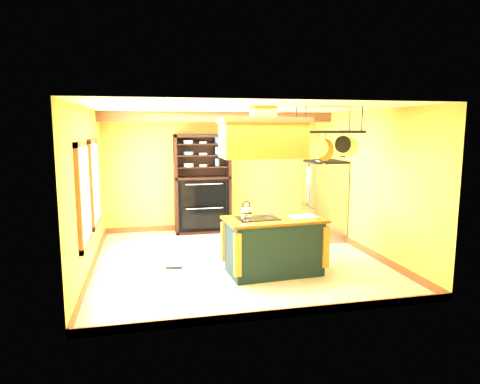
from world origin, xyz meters
name	(u,v)px	position (x,y,z in m)	size (l,w,h in m)	color
floor	(237,259)	(0.00, 0.00, 0.00)	(5.00, 5.00, 0.00)	beige
ceiling	(237,108)	(0.00, 0.00, 2.70)	(5.00, 5.00, 0.00)	white
wall_back	(214,172)	(0.00, 2.50, 1.35)	(5.00, 0.02, 2.70)	gold
wall_front	(280,213)	(0.00, -2.50, 1.35)	(5.00, 0.02, 2.70)	gold
wall_left	(88,190)	(-2.50, 0.00, 1.35)	(0.02, 5.00, 2.70)	gold
wall_right	(365,182)	(2.50, 0.00, 1.35)	(0.02, 5.00, 2.70)	gold
ceiling_beam	(220,117)	(0.00, 1.70, 2.59)	(5.00, 0.15, 0.20)	brown
window_near	(84,194)	(-2.47, -0.80, 1.40)	(0.06, 1.06, 1.56)	brown
window_far	(95,183)	(-2.47, 0.60, 1.40)	(0.06, 1.06, 1.56)	brown
kitchen_island	(273,245)	(0.44, -0.84, 0.47)	(1.64, 0.99, 1.11)	#13282D
range_hood	(263,136)	(0.24, -0.84, 2.24)	(1.37, 0.77, 0.80)	#C78031
pot_rack	(328,138)	(1.34, -0.83, 2.20)	(1.13, 0.52, 0.87)	black
refrigerator	(324,202)	(2.12, 1.04, 0.80)	(0.71, 0.84, 1.64)	#94969C
hutch	(202,194)	(-0.32, 2.26, 0.86)	(1.26, 0.57, 2.22)	black
floor_register	(174,268)	(-1.15, -0.26, 0.01)	(0.28, 0.12, 0.01)	black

